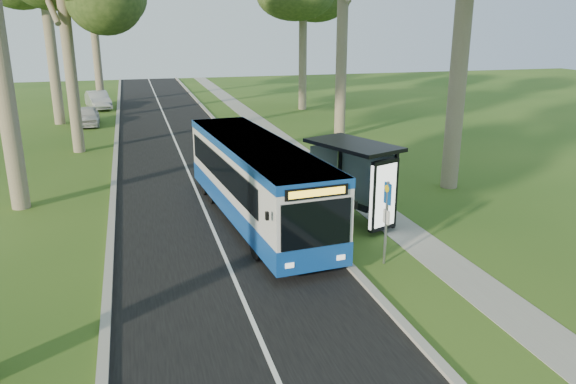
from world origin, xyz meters
name	(u,v)px	position (x,y,z in m)	size (l,w,h in m)	color
ground	(339,257)	(0.00, 0.00, 0.00)	(120.00, 120.00, 0.00)	#2C5119
road	(192,181)	(-3.50, 10.00, 0.01)	(7.00, 100.00, 0.02)	black
kerb_east	(266,175)	(0.00, 10.00, 0.06)	(0.25, 100.00, 0.12)	#9E9B93
kerb_west	(114,186)	(-7.00, 10.00, 0.06)	(0.25, 100.00, 0.12)	#9E9B93
centre_line	(192,181)	(-3.50, 10.00, 0.02)	(0.12, 100.00, 0.01)	white
footpath	(325,172)	(3.00, 10.00, 0.01)	(1.50, 100.00, 0.02)	gray
bus	(256,181)	(-1.79, 4.02, 1.54)	(3.31, 11.36, 2.97)	silver
bus_stop_sign	(387,213)	(1.14, -0.85, 1.62)	(0.09, 0.37, 2.61)	gray
bus_shelter	(362,169)	(1.72, 2.47, 2.11)	(2.99, 3.90, 2.97)	black
litter_bin	(332,189)	(1.70, 5.44, 0.53)	(0.60, 0.60, 1.05)	black
car_white	(88,116)	(-8.99, 26.76, 0.66)	(1.57, 3.90, 1.33)	silver
car_silver	(98,100)	(-8.60, 34.81, 0.74)	(1.57, 4.50, 1.48)	#B2B5BA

